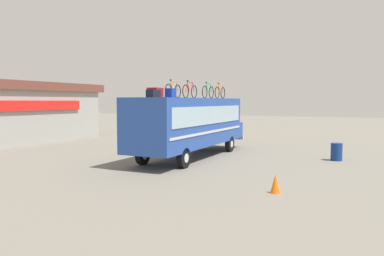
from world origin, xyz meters
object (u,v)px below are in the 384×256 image
object	(u,v)px
bus	(191,122)
rooftop_bicycle_1	(173,90)
luggage_bag_3	(171,93)
rooftop_bicycle_4	(220,92)
rooftop_bicycle_3	(208,92)
trash_bin	(336,152)
rooftop_bicycle_2	(190,91)
traffic_cone	(275,184)
luggage_bag_1	(153,94)
luggage_bag_2	(155,93)

from	to	relation	value
bus	rooftop_bicycle_1	size ratio (longest dim) A/B	6.45
luggage_bag_3	rooftop_bicycle_4	distance (m)	6.09
rooftop_bicycle_3	trash_bin	world-z (taller)	rooftop_bicycle_3
rooftop_bicycle_1	rooftop_bicycle_2	size ratio (longest dim) A/B	0.93
bus	traffic_cone	xyz separation A→B (m)	(-6.15, -6.05, -1.62)
luggage_bag_1	rooftop_bicycle_4	bearing A→B (deg)	-1.72
luggage_bag_3	rooftop_bicycle_1	size ratio (longest dim) A/B	0.30
rooftop_bicycle_4	luggage_bag_3	bearing A→B (deg)	177.82
luggage_bag_2	rooftop_bicycle_4	distance (m)	6.94
luggage_bag_3	traffic_cone	bearing A→B (deg)	-121.35
trash_bin	luggage_bag_2	bearing A→B (deg)	125.80
trash_bin	luggage_bag_1	bearing A→B (deg)	130.94
luggage_bag_3	rooftop_bicycle_1	world-z (taller)	rooftop_bicycle_1
bus	luggage_bag_3	distance (m)	2.95
bus	traffic_cone	distance (m)	8.78
rooftop_bicycle_3	traffic_cone	bearing A→B (deg)	-143.80
luggage_bag_3	rooftop_bicycle_3	bearing A→B (deg)	-2.08
luggage_bag_3	bus	bearing A→B (deg)	1.54
rooftop_bicycle_3	rooftop_bicycle_4	world-z (taller)	rooftop_bicycle_4
luggage_bag_2	luggage_bag_3	size ratio (longest dim) A/B	1.35
luggage_bag_1	rooftop_bicycle_2	bearing A→B (deg)	1.98
rooftop_bicycle_4	bus	bearing A→B (deg)	175.23
rooftop_bicycle_2	rooftop_bicycle_4	size ratio (longest dim) A/B	1.05
bus	luggage_bag_1	size ratio (longest dim) A/B	15.71
bus	rooftop_bicycle_1	world-z (taller)	rooftop_bicycle_1
bus	rooftop_bicycle_1	bearing A→B (deg)	175.06
luggage_bag_2	trash_bin	xyz separation A→B (m)	(5.53, -7.67, -3.04)
rooftop_bicycle_1	traffic_cone	world-z (taller)	rooftop_bicycle_1
luggage_bag_2	trash_bin	world-z (taller)	luggage_bag_2
rooftop_bicycle_4	trash_bin	distance (m)	7.88
traffic_cone	luggage_bag_2	bearing A→B (deg)	66.11
luggage_bag_1	rooftop_bicycle_2	world-z (taller)	rooftop_bicycle_2
trash_bin	rooftop_bicycle_2	bearing A→B (deg)	106.74
luggage_bag_2	rooftop_bicycle_4	size ratio (longest dim) A/B	0.39
trash_bin	rooftop_bicycle_1	bearing A→B (deg)	118.17
luggage_bag_1	traffic_cone	bearing A→B (deg)	-108.72
rooftop_bicycle_1	traffic_cone	xyz separation A→B (m)	(-4.33, -6.21, -3.33)
bus	rooftop_bicycle_3	bearing A→B (deg)	-7.05
bus	luggage_bag_3	size ratio (longest dim) A/B	21.65
bus	rooftop_bicycle_2	xyz separation A→B (m)	(-0.03, 0.07, 1.73)
luggage_bag_3	rooftop_bicycle_4	world-z (taller)	rooftop_bicycle_4
rooftop_bicycle_2	luggage_bag_3	bearing A→B (deg)	-176.73
luggage_bag_1	rooftop_bicycle_2	size ratio (longest dim) A/B	0.38
bus	luggage_bag_1	xyz separation A→B (m)	(-4.12, -0.07, 1.50)
luggage_bag_1	luggage_bag_2	distance (m)	0.88
luggage_bag_1	traffic_cone	xyz separation A→B (m)	(-2.03, -5.99, -3.12)
rooftop_bicycle_4	rooftop_bicycle_1	bearing A→B (deg)	175.17
rooftop_bicycle_4	traffic_cone	bearing A→B (deg)	-149.40
rooftop_bicycle_2	luggage_bag_1	bearing A→B (deg)	-178.02
luggage_bag_2	traffic_cone	bearing A→B (deg)	-113.89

